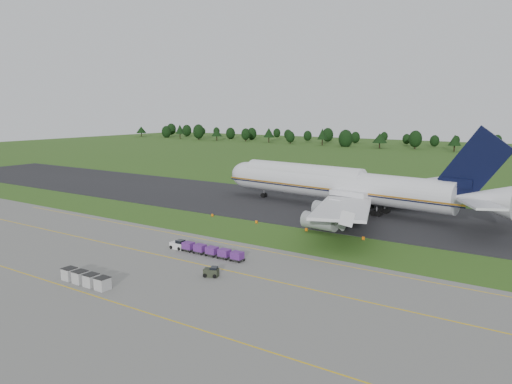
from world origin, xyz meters
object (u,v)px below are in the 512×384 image
Objects in this scene: aircraft at (341,185)px; edge_markers at (281,226)px; baggage_train at (205,250)px; utility_cart at (211,273)px; uld_row at (85,278)px.

aircraft is 25.10m from edge_markers.
baggage_train is 11.32m from utility_cart.
aircraft is 48.62m from baggage_train.
aircraft is 8.35× the size of uld_row.
aircraft is at bearing 84.24° from edge_markers.
utility_cart is 17.54m from uld_row.
baggage_train is at bearing 77.61° from uld_row.
edge_markers is (4.95, 44.39, -0.66)m from uld_row.
baggage_train is 23.97m from edge_markers.
baggage_train is at bearing -93.45° from aircraft.
uld_row reaches higher than baggage_train.
aircraft is 4.92× the size of baggage_train.
edge_markers is at bearing 103.16° from utility_cart.
utility_cart reaches higher than edge_markers.
uld_row is (-12.43, -12.37, 0.31)m from utility_cart.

